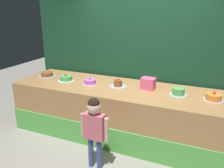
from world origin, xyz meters
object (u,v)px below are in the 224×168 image
object	(u,v)px
cake_center_right	(118,84)
cake_right	(178,92)
cake_far_left	(47,75)
cake_center_left	(90,82)
cake_left	(66,78)
cake_far_right	(214,97)
child_figure	(94,124)
pink_box	(148,84)

from	to	relation	value
cake_center_right	cake_right	distance (m)	1.03
cake_far_left	cake_center_left	size ratio (longest dim) A/B	1.27
cake_left	cake_far_right	bearing A→B (deg)	1.04
cake_far_left	cake_far_right	bearing A→B (deg)	-0.84
cake_left	cake_right	world-z (taller)	cake_left
cake_far_left	cake_center_right	size ratio (longest dim) A/B	1.10
child_figure	cake_far_right	size ratio (longest dim) A/B	3.75
pink_box	cake_far_left	world-z (taller)	pink_box
cake_center_right	cake_far_left	bearing A→B (deg)	179.27
cake_center_left	cake_far_right	bearing A→B (deg)	1.31
cake_center_right	cake_right	size ratio (longest dim) A/B	1.06
cake_center_left	cake_center_right	world-z (taller)	cake_center_right
cake_left	cake_far_left	bearing A→B (deg)	169.87
cake_center_right	child_figure	bearing A→B (deg)	-85.98
child_figure	cake_far_left	world-z (taller)	child_figure
pink_box	cake_far_left	xyz separation A→B (m)	(-2.06, -0.06, -0.06)
cake_left	cake_right	size ratio (longest dim) A/B	1.08
cake_far_left	cake_center_right	xyz separation A→B (m)	(1.55, -0.02, 0.01)
child_figure	cake_left	bearing A→B (deg)	138.55
cake_far_left	cake_far_right	distance (m)	3.10
child_figure	cake_center_left	size ratio (longest dim) A/B	4.15
cake_right	cake_far_right	size ratio (longest dim) A/B	0.98
cake_center_left	cake_left	bearing A→B (deg)	179.94
cake_far_left	cake_center_right	world-z (taller)	cake_center_right
cake_left	cake_center_left	bearing A→B (deg)	-0.06
cake_center_left	cake_far_right	xyz separation A→B (m)	(2.06, 0.05, 0.01)
cake_right	cake_far_right	distance (m)	0.52
cake_center_left	cake_far_right	distance (m)	2.06
cake_left	cake_center_right	distance (m)	1.03
cake_left	cake_center_left	xyz separation A→B (m)	(0.52, -0.00, -0.00)
child_figure	cake_center_right	distance (m)	1.08
cake_center_right	cake_right	xyz separation A→B (m)	(1.03, -0.00, 0.01)
cake_left	cake_center_left	size ratio (longest dim) A/B	1.18
pink_box	cake_center_left	distance (m)	1.05
child_figure	pink_box	xyz separation A→B (m)	(0.44, 1.13, 0.31)
cake_left	cake_right	distance (m)	2.07
cake_far_left	cake_center_right	bearing A→B (deg)	-0.73
cake_far_left	cake_far_right	world-z (taller)	cake_far_right
cake_far_left	cake_right	bearing A→B (deg)	-0.54
cake_far_right	cake_right	bearing A→B (deg)	177.64
cake_center_left	pink_box	bearing A→B (deg)	8.62
cake_left	cake_right	bearing A→B (deg)	1.89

